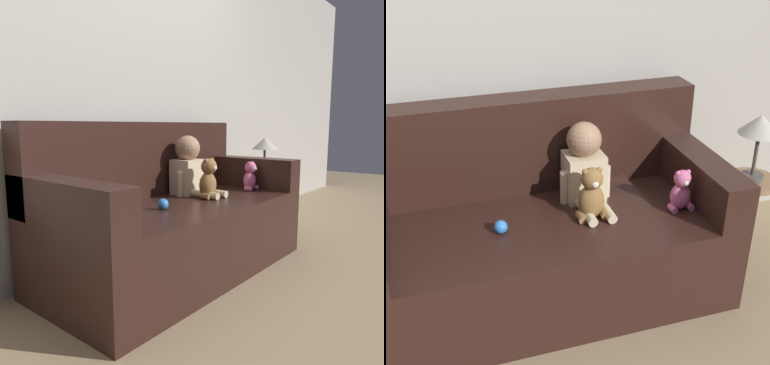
# 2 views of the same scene
# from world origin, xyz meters

# --- Properties ---
(ground_plane) EXTENTS (12.00, 12.00, 0.00)m
(ground_plane) POSITION_xyz_m (0.00, 0.00, 0.00)
(ground_plane) COLOR #9E8460
(wall_back) EXTENTS (8.00, 0.05, 2.60)m
(wall_back) POSITION_xyz_m (0.00, 0.50, 1.30)
(wall_back) COLOR #ADA89E
(wall_back) RESTS_ON ground_plane
(couch) EXTENTS (1.74, 0.83, 0.94)m
(couch) POSITION_xyz_m (0.00, 0.06, 0.33)
(couch) COLOR black
(couch) RESTS_ON ground_plane
(person_baby) EXTENTS (0.26, 0.37, 0.40)m
(person_baby) POSITION_xyz_m (0.23, 0.11, 0.63)
(person_baby) COLOR beige
(person_baby) RESTS_ON couch
(teddy_bear_brown) EXTENTS (0.15, 0.12, 0.26)m
(teddy_bear_brown) POSITION_xyz_m (0.20, -0.07, 0.57)
(teddy_bear_brown) COLOR olive
(teddy_bear_brown) RESTS_ON couch
(plush_toy_side) EXTENTS (0.12, 0.10, 0.21)m
(plush_toy_side) POSITION_xyz_m (0.64, -0.13, 0.55)
(plush_toy_side) COLOR #DB6699
(plush_toy_side) RESTS_ON couch
(toy_ball) EXTENTS (0.06, 0.06, 0.06)m
(toy_ball) POSITION_xyz_m (-0.23, -0.08, 0.48)
(toy_ball) COLOR #337FDB
(toy_ball) RESTS_ON couch
(side_table) EXTENTS (0.30, 0.30, 0.82)m
(side_table) POSITION_xyz_m (1.15, 0.03, 0.62)
(side_table) COLOR #93704C
(side_table) RESTS_ON ground_plane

